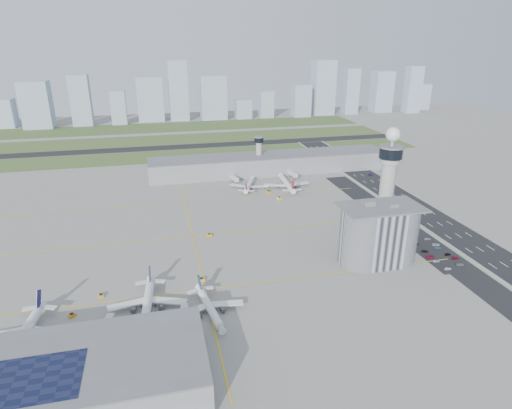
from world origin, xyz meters
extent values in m
plane|color=#9A978F|center=(0.00, 0.00, 0.00)|extent=(1000.00, 1000.00, 0.00)
cube|color=#506C33|center=(-20.00, 225.00, 0.04)|extent=(480.00, 50.00, 0.08)
cube|color=#3E5628|center=(-20.00, 300.00, 0.04)|extent=(480.00, 60.00, 0.08)
cube|color=#425A2B|center=(-20.00, 380.00, 0.04)|extent=(480.00, 70.00, 0.08)
cube|color=black|center=(-20.00, 262.00, 0.06)|extent=(480.00, 22.00, 0.10)
cube|color=black|center=(115.00, 0.00, 0.05)|extent=(28.00, 500.00, 0.10)
cube|color=#9E9E99|center=(101.00, 0.00, 0.60)|extent=(0.60, 500.00, 1.20)
cube|color=#9E9E99|center=(129.00, 0.00, 0.60)|extent=(0.60, 500.00, 1.20)
cube|color=black|center=(90.00, -10.00, 0.04)|extent=(18.00, 260.00, 0.08)
cube|color=black|center=(88.00, -22.00, 0.05)|extent=(20.00, 44.00, 0.10)
cube|color=yellow|center=(-40.00, -30.00, 0.01)|extent=(260.00, 0.60, 0.01)
cube|color=yellow|center=(-40.00, 30.00, 0.01)|extent=(260.00, 0.60, 0.01)
cube|color=yellow|center=(-40.00, 90.00, 0.01)|extent=(260.00, 0.60, 0.01)
cube|color=yellow|center=(-40.00, 30.00, 0.01)|extent=(0.60, 260.00, 0.01)
cylinder|color=#ADAAA5|center=(72.00, 8.00, 24.00)|extent=(8.40, 8.40, 48.00)
cylinder|color=#ADAAA5|center=(72.00, 8.00, 46.00)|extent=(11.00, 11.00, 4.00)
cylinder|color=black|center=(72.00, 8.00, 50.00)|extent=(13.00, 13.00, 6.00)
cylinder|color=slate|center=(72.00, 8.00, 53.50)|extent=(14.00, 14.00, 1.00)
cylinder|color=#ADAAA5|center=(72.00, 8.00, 56.00)|extent=(1.60, 1.60, 5.00)
sphere|color=white|center=(72.00, 8.00, 60.50)|extent=(8.00, 8.00, 8.00)
cylinder|color=#ADAAA5|center=(30.00, 150.00, 14.00)|extent=(5.00, 5.00, 28.00)
cylinder|color=black|center=(30.00, 150.00, 29.00)|extent=(8.00, 8.00, 4.00)
cylinder|color=slate|center=(30.00, 150.00, 31.50)|extent=(8.60, 8.60, 0.80)
cube|color=#B2B2B7|center=(52.00, -22.00, 15.00)|extent=(18.00, 24.00, 30.00)
cylinder|color=#B2B2B7|center=(43.00, -22.00, 15.00)|extent=(24.00, 24.00, 30.00)
cylinder|color=#B2B2B7|center=(61.00, -22.00, 15.00)|extent=(24.00, 24.00, 30.00)
cube|color=slate|center=(52.00, -22.00, 30.40)|extent=(42.00, 24.00, 0.80)
cube|color=slate|center=(46.00, -19.00, 32.00)|extent=(6.00, 5.00, 3.00)
cube|color=slate|center=(57.00, -24.00, 31.70)|extent=(5.00, 4.00, 2.40)
cube|color=gray|center=(40.00, 148.00, 7.50)|extent=(210.00, 32.00, 15.00)
cube|color=slate|center=(40.00, 148.00, 15.40)|extent=(210.00, 32.00, 0.80)
cube|color=gray|center=(-88.00, -82.00, 6.00)|extent=(84.00, 42.00, 12.00)
cube|color=slate|center=(-88.00, -82.00, 12.40)|extent=(84.00, 42.00, 0.80)
cube|color=black|center=(-105.00, -88.00, 12.90)|extent=(40.00, 22.00, 0.20)
imported|color=white|center=(82.98, -39.77, 0.65)|extent=(3.84, 1.63, 1.29)
imported|color=gray|center=(81.98, -31.33, 0.57)|extent=(3.49, 1.38, 1.13)
imported|color=#AD0F3B|center=(81.85, -26.34, 0.64)|extent=(4.80, 2.56, 1.28)
imported|color=black|center=(83.02, -19.97, 0.56)|extent=(4.00, 1.88, 1.13)
imported|color=#151151|center=(83.21, -10.36, 0.65)|extent=(4.01, 2.10, 1.30)
imported|color=silver|center=(82.11, -3.79, 0.59)|extent=(3.75, 1.83, 1.18)
imported|color=gray|center=(91.96, -37.52, 0.56)|extent=(4.17, 2.22, 1.12)
imported|color=maroon|center=(94.06, -30.83, 0.59)|extent=(4.13, 1.85, 1.17)
imported|color=black|center=(92.92, -26.11, 0.58)|extent=(3.49, 1.57, 1.16)
imported|color=navy|center=(92.51, -18.10, 0.59)|extent=(3.75, 1.78, 1.19)
imported|color=silver|center=(93.80, -14.32, 0.65)|extent=(4.76, 2.38, 1.29)
imported|color=#8E919C|center=(93.47, -6.47, 0.59)|extent=(4.14, 1.86, 1.18)
imported|color=black|center=(116.19, 39.73, 0.62)|extent=(1.87, 3.92, 1.24)
imported|color=navy|center=(121.66, 118.11, 0.65)|extent=(2.79, 4.92, 1.29)
imported|color=gray|center=(107.53, 178.28, 0.59)|extent=(1.75, 3.57, 1.17)
cube|color=#9EADC1|center=(-252.58, 431.35, 18.47)|extent=(32.30, 25.84, 36.93)
cube|color=#9EADC1|center=(-204.47, 415.19, 30.18)|extent=(35.81, 28.65, 60.36)
cube|color=#9EADC1|center=(-150.11, 419.66, 33.44)|extent=(25.49, 20.39, 66.89)
cube|color=#9EADC1|center=(-102.68, 417.90, 22.60)|extent=(20.04, 16.03, 45.20)
cube|color=#9EADC1|center=(-59.44, 436.89, 30.61)|extent=(35.76, 28.61, 61.22)
cube|color=#9EADC1|center=(-19.42, 431.56, 41.69)|extent=(26.33, 21.06, 83.39)
cube|color=#9EADC1|center=(30.27, 432.32, 31.06)|extent=(36.96, 29.57, 62.11)
cube|color=#9EADC1|center=(73.27, 423.68, 13.87)|extent=(23.01, 18.41, 27.75)
cube|color=#9EADC1|center=(108.28, 423.34, 19.48)|extent=(20.22, 16.18, 38.97)
cube|color=#9EADC1|center=(162.17, 421.29, 23.44)|extent=(26.14, 20.92, 46.89)
cube|color=#9EADC1|center=(201.27, 433.27, 40.60)|extent=(32.26, 25.81, 81.20)
cube|color=#9EADC1|center=(244.74, 426.38, 34.37)|extent=(21.59, 17.28, 68.75)
cube|color=#9EADC1|center=(302.83, 435.54, 31.70)|extent=(30.25, 24.20, 63.40)
cube|color=#9EADC1|center=(345.49, 415.96, 35.78)|extent=(23.04, 18.43, 71.56)
cube|color=#9EADC1|center=(382.05, 443.29, 20.53)|extent=(22.64, 18.11, 41.06)
camera|label=1|loc=(-56.78, -203.38, 109.77)|focal=30.00mm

